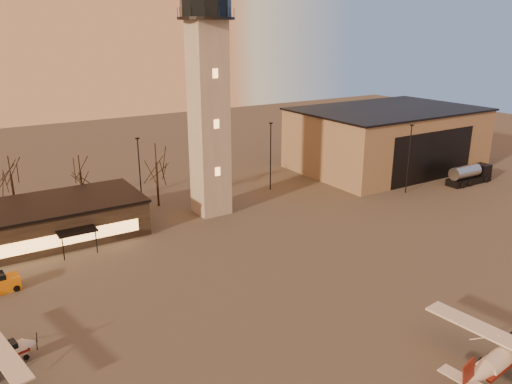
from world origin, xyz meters
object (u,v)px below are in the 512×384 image
at_px(cessna_front, 505,358).
at_px(service_cart, 2,284).
at_px(hangar, 387,138).
at_px(fuel_truck, 469,176).
at_px(control_tower, 208,86).
at_px(terminal, 27,225).

xyz_separation_m(cessna_front, service_cart, (-28.24, 31.30, -0.48)).
height_order(hangar, fuel_truck, hangar).
distance_m(control_tower, hangar, 37.90).
xyz_separation_m(control_tower, cessna_front, (2.28, -39.85, -15.15)).
bearing_deg(control_tower, service_cart, -161.78).
distance_m(terminal, cessna_front, 48.37).
bearing_deg(hangar, terminal, -178.03).
distance_m(cessna_front, service_cart, 42.16).
xyz_separation_m(terminal, cessna_front, (24.27, -41.83, -0.98)).
distance_m(terminal, fuel_truck, 63.11).
xyz_separation_m(control_tower, fuel_truck, (39.97, -9.96, -15.14)).
bearing_deg(fuel_truck, service_cart, 179.76).
bearing_deg(control_tower, fuel_truck, -14.00).
height_order(terminal, service_cart, terminal).
bearing_deg(control_tower, hangar, 6.31).
bearing_deg(terminal, service_cart, -110.65).
distance_m(control_tower, service_cart, 31.48).
bearing_deg(hangar, cessna_front, -127.58).
xyz_separation_m(control_tower, terminal, (-21.99, 1.98, -14.17)).
height_order(hangar, service_cart, hangar).
distance_m(fuel_truck, service_cart, 65.95).
bearing_deg(hangar, control_tower, -173.69).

